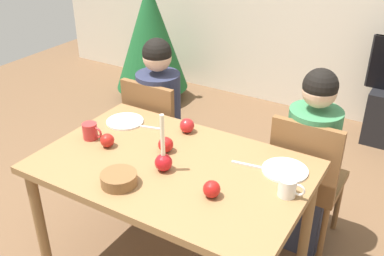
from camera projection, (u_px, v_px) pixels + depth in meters
name	position (u px, v px, depth m)	size (l,w,h in m)	color
dining_table	(173.00, 177.00, 2.33)	(1.40, 0.90, 0.75)	olive
chair_left	(157.00, 131.00, 3.10)	(0.40, 0.40, 0.90)	brown
chair_right	(306.00, 176.00, 2.61)	(0.40, 0.40, 0.90)	brown
person_left_child	(160.00, 122.00, 3.10)	(0.30, 0.30, 1.17)	#33384C
person_right_child	(309.00, 165.00, 2.61)	(0.30, 0.30, 1.17)	#33384C
christmas_tree	(150.00, 36.00, 4.51)	(0.76, 0.76, 1.32)	brown
candle_centerpiece	(163.00, 159.00, 2.21)	(0.09, 0.09, 0.31)	red
plate_left	(125.00, 121.00, 2.70)	(0.23, 0.23, 0.01)	white
plate_right	(285.00, 170.00, 2.23)	(0.23, 0.23, 0.01)	silver
mug_left	(91.00, 131.00, 2.50)	(0.13, 0.08, 0.09)	#B72D2D
mug_right	(288.00, 187.00, 2.03)	(0.13, 0.08, 0.09)	silver
fork_left	(149.00, 127.00, 2.63)	(0.18, 0.01, 0.01)	silver
fork_right	(248.00, 165.00, 2.27)	(0.18, 0.01, 0.01)	silver
bowl_walnuts	(119.00, 179.00, 2.12)	(0.18, 0.18, 0.06)	brown
apple_near_candle	(187.00, 126.00, 2.57)	(0.09, 0.09, 0.09)	red
apple_by_left_plate	(166.00, 145.00, 2.38)	(0.08, 0.08, 0.08)	#B01715
apple_by_right_mug	(212.00, 189.00, 2.03)	(0.08, 0.08, 0.08)	#B31714
apple_far_edge	(107.00, 140.00, 2.43)	(0.08, 0.08, 0.08)	#AC1D16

